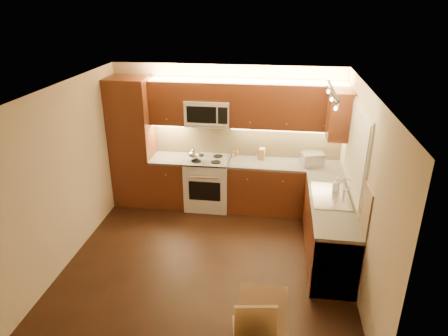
# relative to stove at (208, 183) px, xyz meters

# --- Properties ---
(floor) EXTENTS (4.00, 4.00, 0.01)m
(floor) POSITION_rel_stove_xyz_m (0.30, -1.68, -0.46)
(floor) COLOR black
(floor) RESTS_ON ground
(ceiling) EXTENTS (4.00, 4.00, 0.01)m
(ceiling) POSITION_rel_stove_xyz_m (0.30, -1.68, 2.04)
(ceiling) COLOR beige
(ceiling) RESTS_ON ground
(wall_back) EXTENTS (4.00, 0.01, 2.50)m
(wall_back) POSITION_rel_stove_xyz_m (0.30, 0.32, 0.79)
(wall_back) COLOR #C2AD8E
(wall_back) RESTS_ON ground
(wall_front) EXTENTS (4.00, 0.01, 2.50)m
(wall_front) POSITION_rel_stove_xyz_m (0.30, -3.67, 0.79)
(wall_front) COLOR #C2AD8E
(wall_front) RESTS_ON ground
(wall_left) EXTENTS (0.01, 4.00, 2.50)m
(wall_left) POSITION_rel_stove_xyz_m (-1.70, -1.68, 0.79)
(wall_left) COLOR #C2AD8E
(wall_left) RESTS_ON ground
(wall_right) EXTENTS (0.01, 4.00, 2.50)m
(wall_right) POSITION_rel_stove_xyz_m (2.30, -1.68, 0.79)
(wall_right) COLOR #C2AD8E
(wall_right) RESTS_ON ground
(pantry) EXTENTS (0.70, 0.60, 2.30)m
(pantry) POSITION_rel_stove_xyz_m (-1.35, 0.02, 0.69)
(pantry) COLOR #4F1C10
(pantry) RESTS_ON floor
(base_cab_back_left) EXTENTS (0.62, 0.60, 0.86)m
(base_cab_back_left) POSITION_rel_stove_xyz_m (-0.69, 0.02, -0.03)
(base_cab_back_left) COLOR #4F1C10
(base_cab_back_left) RESTS_ON floor
(counter_back_left) EXTENTS (0.62, 0.60, 0.04)m
(counter_back_left) POSITION_rel_stove_xyz_m (-0.69, 0.02, 0.42)
(counter_back_left) COLOR #3B3835
(counter_back_left) RESTS_ON base_cab_back_left
(base_cab_back_right) EXTENTS (1.92, 0.60, 0.86)m
(base_cab_back_right) POSITION_rel_stove_xyz_m (1.34, 0.02, -0.03)
(base_cab_back_right) COLOR #4F1C10
(base_cab_back_right) RESTS_ON floor
(counter_back_right) EXTENTS (1.92, 0.60, 0.04)m
(counter_back_right) POSITION_rel_stove_xyz_m (1.34, 0.02, 0.42)
(counter_back_right) COLOR #3B3835
(counter_back_right) RESTS_ON base_cab_back_right
(base_cab_right) EXTENTS (0.60, 2.00, 0.86)m
(base_cab_right) POSITION_rel_stove_xyz_m (2.00, -1.28, -0.03)
(base_cab_right) COLOR #4F1C10
(base_cab_right) RESTS_ON floor
(counter_right) EXTENTS (0.60, 2.00, 0.04)m
(counter_right) POSITION_rel_stove_xyz_m (2.00, -1.28, 0.42)
(counter_right) COLOR #3B3835
(counter_right) RESTS_ON base_cab_right
(dishwasher) EXTENTS (0.58, 0.60, 0.84)m
(dishwasher) POSITION_rel_stove_xyz_m (2.00, -1.98, -0.03)
(dishwasher) COLOR silver
(dishwasher) RESTS_ON floor
(backsplash_back) EXTENTS (3.30, 0.02, 0.60)m
(backsplash_back) POSITION_rel_stove_xyz_m (0.65, 0.31, 0.74)
(backsplash_back) COLOR tan
(backsplash_back) RESTS_ON wall_back
(backsplash_right) EXTENTS (0.02, 2.00, 0.60)m
(backsplash_right) POSITION_rel_stove_xyz_m (2.29, -1.28, 0.74)
(backsplash_right) COLOR tan
(backsplash_right) RESTS_ON wall_right
(upper_cab_back_left) EXTENTS (0.62, 0.35, 0.75)m
(upper_cab_back_left) POSITION_rel_stove_xyz_m (-0.69, 0.15, 1.42)
(upper_cab_back_left) COLOR #4F1C10
(upper_cab_back_left) RESTS_ON wall_back
(upper_cab_back_right) EXTENTS (1.92, 0.35, 0.75)m
(upper_cab_back_right) POSITION_rel_stove_xyz_m (1.34, 0.15, 1.42)
(upper_cab_back_right) COLOR #4F1C10
(upper_cab_back_right) RESTS_ON wall_back
(upper_cab_bridge) EXTENTS (0.76, 0.35, 0.31)m
(upper_cab_bridge) POSITION_rel_stove_xyz_m (0.00, 0.15, 1.63)
(upper_cab_bridge) COLOR #4F1C10
(upper_cab_bridge) RESTS_ON wall_back
(upper_cab_right_corner) EXTENTS (0.35, 0.50, 0.75)m
(upper_cab_right_corner) POSITION_rel_stove_xyz_m (2.12, -0.28, 1.42)
(upper_cab_right_corner) COLOR #4F1C10
(upper_cab_right_corner) RESTS_ON wall_right
(stove) EXTENTS (0.76, 0.65, 0.92)m
(stove) POSITION_rel_stove_xyz_m (0.00, 0.00, 0.00)
(stove) COLOR silver
(stove) RESTS_ON floor
(microwave) EXTENTS (0.76, 0.38, 0.44)m
(microwave) POSITION_rel_stove_xyz_m (0.00, 0.14, 1.26)
(microwave) COLOR silver
(microwave) RESTS_ON wall_back
(window_frame) EXTENTS (0.03, 1.44, 1.24)m
(window_frame) POSITION_rel_stove_xyz_m (2.29, -1.12, 1.14)
(window_frame) COLOR silver
(window_frame) RESTS_ON wall_right
(window_blinds) EXTENTS (0.02, 1.36, 1.16)m
(window_blinds) POSITION_rel_stove_xyz_m (2.27, -1.12, 1.14)
(window_blinds) COLOR silver
(window_blinds) RESTS_ON wall_right
(sink) EXTENTS (0.52, 0.86, 0.15)m
(sink) POSITION_rel_stove_xyz_m (2.00, -1.12, 0.52)
(sink) COLOR silver
(sink) RESTS_ON counter_right
(faucet) EXTENTS (0.20, 0.04, 0.30)m
(faucet) POSITION_rel_stove_xyz_m (2.18, -1.12, 0.59)
(faucet) COLOR silver
(faucet) RESTS_ON counter_right
(track_light_bar) EXTENTS (0.04, 1.20, 0.03)m
(track_light_bar) POSITION_rel_stove_xyz_m (1.85, -1.27, 2.00)
(track_light_bar) COLOR silver
(track_light_bar) RESTS_ON ceiling
(kettle) EXTENTS (0.26, 0.26, 0.23)m
(kettle) POSITION_rel_stove_xyz_m (-0.23, -0.08, 0.58)
(kettle) COLOR silver
(kettle) RESTS_ON stove
(toaster_oven) EXTENTS (0.42, 0.36, 0.21)m
(toaster_oven) POSITION_rel_stove_xyz_m (1.80, 0.03, 0.55)
(toaster_oven) COLOR silver
(toaster_oven) RESTS_ON counter_back_right
(knife_block) EXTENTS (0.11, 0.16, 0.20)m
(knife_block) POSITION_rel_stove_xyz_m (0.94, 0.17, 0.54)
(knife_block) COLOR #9C7946
(knife_block) RESTS_ON counter_back_right
(spice_jar_a) EXTENTS (0.04, 0.04, 0.09)m
(spice_jar_a) POSITION_rel_stove_xyz_m (0.44, 0.16, 0.48)
(spice_jar_a) COLOR silver
(spice_jar_a) RESTS_ON counter_back_right
(spice_jar_b) EXTENTS (0.06, 0.06, 0.09)m
(spice_jar_b) POSITION_rel_stove_xyz_m (0.44, 0.25, 0.49)
(spice_jar_b) COLOR brown
(spice_jar_b) RESTS_ON counter_back_right
(spice_jar_c) EXTENTS (0.06, 0.06, 0.10)m
(spice_jar_c) POSITION_rel_stove_xyz_m (0.87, 0.18, 0.49)
(spice_jar_c) COLOR silver
(spice_jar_c) RESTS_ON counter_back_right
(spice_jar_d) EXTENTS (0.06, 0.06, 0.10)m
(spice_jar_d) POSITION_rel_stove_xyz_m (0.49, 0.26, 0.49)
(spice_jar_d) COLOR olive
(spice_jar_d) RESTS_ON counter_back_right
(soap_bottle) EXTENTS (0.12, 0.12, 0.22)m
(soap_bottle) POSITION_rel_stove_xyz_m (2.09, -0.95, 0.55)
(soap_bottle) COLOR silver
(soap_bottle) RESTS_ON counter_right
(rug) EXTENTS (0.63, 0.94, 0.01)m
(rug) POSITION_rel_stove_xyz_m (1.13, -2.58, -0.45)
(rug) COLOR black
(rug) RESTS_ON floor
(dining_chair) EXTENTS (0.46, 0.46, 0.92)m
(dining_chair) POSITION_rel_stove_xyz_m (1.06, -3.36, -0.00)
(dining_chair) COLOR #9C7946
(dining_chair) RESTS_ON floor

